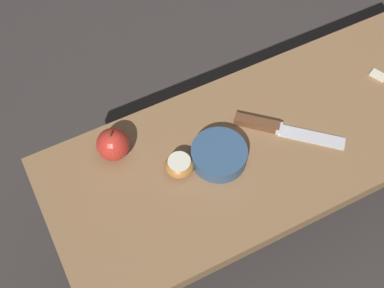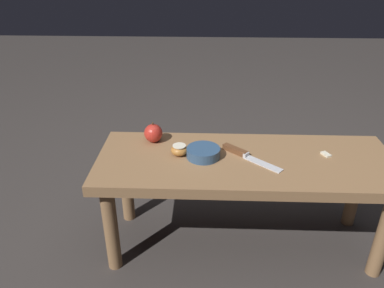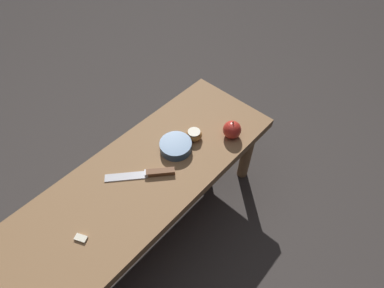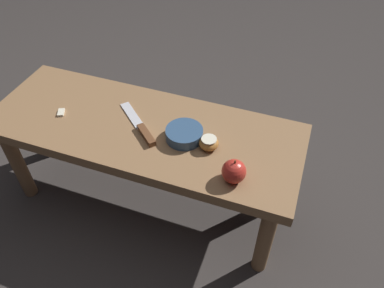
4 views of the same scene
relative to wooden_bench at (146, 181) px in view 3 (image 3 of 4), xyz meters
name	(u,v)px [view 3 (image 3 of 4)]	position (x,y,z in m)	size (l,w,h in m)	color
ground_plane	(155,221)	(0.00, 0.00, -0.35)	(8.00, 8.00, 0.00)	#383330
wooden_bench	(146,181)	(0.00, 0.00, 0.00)	(1.11, 0.41, 0.41)	olive
knife	(151,173)	(-0.01, 0.02, 0.07)	(0.21, 0.19, 0.02)	silver
apple_whole	(232,130)	(-0.36, 0.13, 0.09)	(0.07, 0.07, 0.08)	red
apple_cut	(194,135)	(-0.25, 0.02, 0.08)	(0.06, 0.06, 0.04)	#B27233
apple_slice_near_knife	(81,238)	(0.30, 0.04, 0.06)	(0.04, 0.04, 0.01)	silver
bowl	(176,146)	(-0.16, 0.01, 0.08)	(0.13, 0.13, 0.04)	#335175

